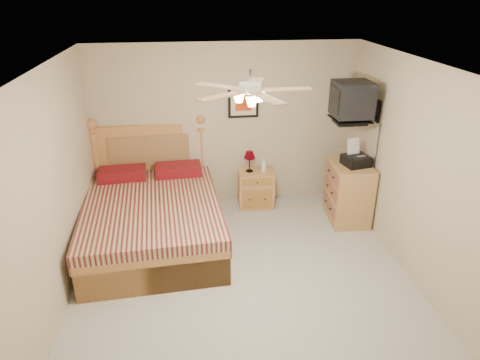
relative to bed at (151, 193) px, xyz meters
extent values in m
plane|color=#A8A498|center=(1.10, -1.12, -0.74)|extent=(4.50, 4.50, 0.00)
cube|color=white|center=(1.10, -1.12, 1.76)|extent=(4.00, 4.50, 0.04)
cube|color=tan|center=(1.10, 1.13, 0.51)|extent=(4.00, 0.04, 2.50)
cube|color=tan|center=(-0.90, -1.12, 0.51)|extent=(0.04, 4.50, 2.50)
cube|color=tan|center=(3.10, -1.12, 0.51)|extent=(0.04, 4.50, 2.50)
cube|color=#BE7D4D|center=(1.55, 0.88, -0.44)|extent=(0.57, 0.44, 0.59)
imported|color=silver|center=(1.66, 0.85, -0.03)|extent=(0.09, 0.10, 0.23)
cube|color=black|center=(1.37, 1.11, 0.88)|extent=(0.46, 0.04, 0.46)
cube|color=#A98044|center=(2.83, 0.29, -0.29)|extent=(0.58, 0.80, 0.90)
imported|color=#B8AB95|center=(2.77, 0.58, 0.18)|extent=(0.26, 0.31, 0.03)
imported|color=tan|center=(2.79, 0.60, 0.20)|extent=(0.31, 0.34, 0.02)
camera|label=1|loc=(0.53, -5.11, 2.49)|focal=32.00mm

